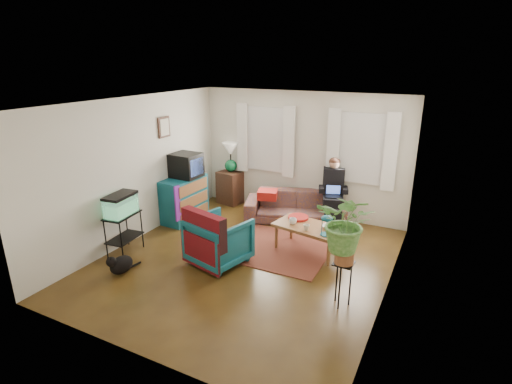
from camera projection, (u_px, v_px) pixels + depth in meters
The scene contains 31 objects.
floor at pixel (245, 261), 6.66m from camera, with size 4.50×5.00×0.01m, color #4F2B14.
ceiling at pixel (244, 103), 5.83m from camera, with size 4.50×5.00×0.01m, color white.
wall_back at pixel (301, 154), 8.36m from camera, with size 4.50×0.01×2.60m, color silver.
wall_front at pixel (130, 253), 4.13m from camera, with size 4.50×0.01×2.60m, color silver.
wall_left at pixel (135, 170), 7.21m from camera, with size 0.01×5.00×2.60m, color silver.
wall_right at pixel (394, 211), 5.28m from camera, with size 0.01×5.00×2.60m, color silver.
window_left at pixel (266, 139), 8.60m from camera, with size 1.08×0.04×1.38m, color white.
window_right at pixel (362, 149), 7.73m from camera, with size 1.08×0.04×1.38m, color white.
curtains_left at pixel (265, 140), 8.54m from camera, with size 1.36×0.06×1.50m, color white.
curtains_right at pixel (361, 150), 7.66m from camera, with size 1.36×0.06×1.50m, color white.
picture_frame at pixel (164, 127), 7.70m from camera, with size 0.04×0.32×0.40m, color #3D2616.
area_rug at pixel (272, 247), 7.12m from camera, with size 2.00×1.60×0.01m, color brown.
sofa at pixel (296, 202), 8.23m from camera, with size 2.05×0.81×0.80m, color brown.
seated_person at pixel (333, 194), 8.06m from camera, with size 0.51×0.63×1.22m, color black, non-canonical shape.
side_table at pixel (231, 187), 9.26m from camera, with size 0.51×0.51×0.75m, color #3B2016.
table_lamp at pixel (231, 158), 9.04m from camera, with size 0.38×0.38×0.68m, color white, non-canonical shape.
dresser at pixel (184, 199), 8.24m from camera, with size 0.51×1.01×0.91m, color #11576A.
crt_tv at pixel (186, 165), 8.09m from camera, with size 0.56×0.51×0.49m, color black.
aquarium_stand at pixel (124, 234), 6.84m from camera, with size 0.36×0.64×0.71m, color black.
aquarium at pixel (121, 204), 6.67m from camera, with size 0.32×0.58×0.37m, color #7FD899.
black_cat at pixel (121, 263), 6.24m from camera, with size 0.27×0.42×0.36m, color black.
armchair at pixel (219, 238), 6.50m from camera, with size 0.85×0.79×0.87m, color #105F62.
serape_throw at pixel (203, 235), 6.20m from camera, with size 0.87×0.20×0.72m, color #9E0A0A.
coffee_table at pixel (309, 239), 6.92m from camera, with size 1.18×0.64×0.49m, color brown.
cup_a at pixel (293, 221), 6.90m from camera, with size 0.13×0.13×0.10m, color white.
cup_b at pixel (306, 227), 6.65m from camera, with size 0.11×0.11×0.10m, color beige.
bowl at pixel (329, 227), 6.73m from camera, with size 0.23×0.23×0.06m, color white.
snack_tray at pixel (298, 217), 7.14m from camera, with size 0.36×0.36×0.04m, color #B21414.
birdcage at pixel (327, 225), 6.44m from camera, with size 0.19×0.19×0.34m, color #115B6B, non-canonical shape.
plant_stand at pixel (342, 284), 5.38m from camera, with size 0.27×0.27×0.65m, color black.
potted_plant at pixel (346, 232), 5.14m from camera, with size 0.74×0.64×0.82m, color #599947.
Camera 1 is at (2.85, -5.22, 3.22)m, focal length 28.00 mm.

